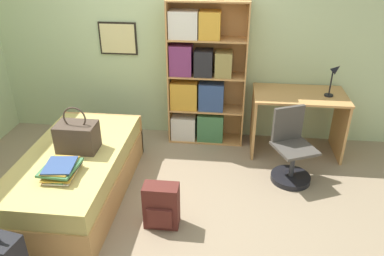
% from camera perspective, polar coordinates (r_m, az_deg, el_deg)
% --- Properties ---
extents(ground_plane, '(14.00, 14.00, 0.00)m').
position_cam_1_polar(ground_plane, '(3.96, -8.08, -10.53)').
color(ground_plane, gray).
extents(wall_back, '(10.00, 0.09, 2.60)m').
position_cam_1_polar(wall_back, '(4.76, -4.71, 13.77)').
color(wall_back, beige).
rests_on(wall_back, ground_plane).
extents(bed, '(0.95, 1.83, 0.50)m').
position_cam_1_polar(bed, '(4.02, -17.13, -6.58)').
color(bed, tan).
rests_on(bed, ground_plane).
extents(handbag, '(0.39, 0.26, 0.46)m').
position_cam_1_polar(handbag, '(3.84, -17.06, -1.24)').
color(handbag, '#47382D').
rests_on(handbag, bed).
extents(book_stack_on_bed, '(0.31, 0.38, 0.12)m').
position_cam_1_polar(book_stack_on_bed, '(3.53, -19.32, -5.99)').
color(book_stack_on_bed, '#B2382D').
rests_on(book_stack_on_bed, bed).
extents(bookcase, '(0.94, 0.31, 1.78)m').
position_cam_1_polar(bookcase, '(4.63, 1.20, 7.42)').
color(bookcase, tan).
rests_on(bookcase, ground_plane).
extents(desk, '(1.07, 0.64, 0.76)m').
position_cam_1_polar(desk, '(4.65, 15.79, 2.27)').
color(desk, tan).
rests_on(desk, ground_plane).
extents(desk_lamp, '(0.15, 0.10, 0.39)m').
position_cam_1_polar(desk_lamp, '(4.52, 20.89, 7.63)').
color(desk_lamp, black).
rests_on(desk_lamp, desk).
extents(desk_chair, '(0.52, 0.52, 0.81)m').
position_cam_1_polar(desk_chair, '(4.21, 14.82, -4.43)').
color(desk_chair, black).
rests_on(desk_chair, ground_plane).
extents(backpack, '(0.32, 0.20, 0.43)m').
position_cam_1_polar(backpack, '(3.49, -4.69, -11.77)').
color(backpack, '#56231E').
rests_on(backpack, ground_plane).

